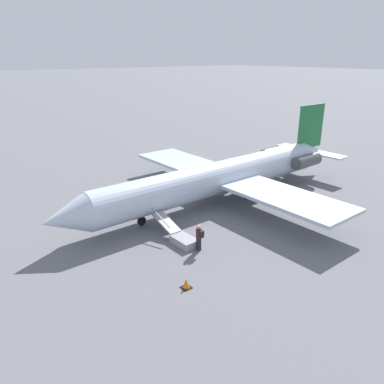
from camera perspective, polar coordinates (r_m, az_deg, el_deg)
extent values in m
plane|color=slate|center=(31.57, 3.87, -1.42)|extent=(600.00, 600.00, 0.00)
cylinder|color=silver|center=(30.87, 3.96, 2.17)|extent=(22.82, 2.74, 2.68)
cone|color=silver|center=(24.54, -18.80, -3.82)|extent=(2.95, 2.63, 2.63)
cone|color=silver|center=(40.65, 17.79, 5.69)|extent=(3.49, 2.63, 2.63)
cube|color=#1E6B38|center=(39.51, 17.66, 9.49)|extent=(3.75, 0.22, 4.29)
cube|color=silver|center=(40.33, 17.58, 5.99)|extent=(1.63, 7.51, 0.13)
cube|color=silver|center=(27.90, 14.26, -0.87)|extent=(4.31, 9.59, 0.27)
cube|color=silver|center=(36.11, -1.32, 4.57)|extent=(4.31, 9.59, 0.27)
cylinder|color=#4C4C51|center=(36.63, 17.02, 4.56)|extent=(3.22, 1.21, 1.21)
cylinder|color=#4C4C51|center=(38.77, 12.46, 5.81)|extent=(3.22, 1.21, 1.21)
cylinder|color=black|center=(27.33, -7.67, -4.37)|extent=(0.66, 0.17, 0.66)
cylinder|color=#4C4C51|center=(27.15, -7.71, -3.54)|extent=(0.12, 0.12, 0.21)
cylinder|color=black|center=(32.18, 8.33, -0.53)|extent=(0.66, 0.17, 0.66)
cylinder|color=#4C4C51|center=(32.03, 8.37, 0.20)|extent=(0.12, 0.12, 0.21)
cylinder|color=black|center=(33.75, 5.36, 0.60)|extent=(0.66, 0.17, 0.66)
cylinder|color=#4C4C51|center=(33.60, 5.38, 1.30)|extent=(0.12, 0.12, 0.21)
cube|color=#99999E|center=(24.45, -1.18, -7.50)|extent=(1.10, 1.80, 0.50)
cube|color=#99999E|center=(25.63, -3.94, -4.67)|extent=(0.91, 2.24, 0.82)
cube|color=#99999E|center=(25.20, -4.80, -3.90)|extent=(0.07, 2.22, 0.76)
cube|color=#23232D|center=(23.74, 1.03, -7.92)|extent=(0.20, 0.28, 0.85)
cylinder|color=#4C1E23|center=(23.40, 1.04, -6.30)|extent=(0.36, 0.36, 0.65)
sphere|color=beige|center=(23.20, 1.04, -5.32)|extent=(0.24, 0.24, 0.24)
cube|color=black|center=(23.20, 1.47, -6.46)|extent=(0.28, 0.18, 0.44)
cube|color=black|center=(20.46, -0.89, -14.35)|extent=(0.51, 0.51, 0.03)
cone|color=orange|center=(20.31, -0.89, -13.73)|extent=(0.39, 0.39, 0.56)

